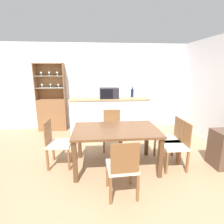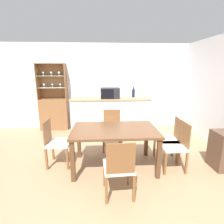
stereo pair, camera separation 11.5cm
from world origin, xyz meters
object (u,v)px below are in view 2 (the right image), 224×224
wine_bottle (133,93)px  dining_chair_side_left_far (56,142)px  dining_chair_head_near (119,167)px  dining_chair_head_far (112,130)px  dining_chair_side_right_far (169,140)px  dining_table (114,134)px  display_cabinet (54,110)px  microwave (110,93)px  dining_chair_side_right_near (175,146)px

wine_bottle → dining_chair_side_left_far: bearing=-134.9°
dining_chair_head_near → wine_bottle: size_ratio=3.04×
dining_chair_head_far → dining_chair_head_near: 1.59m
dining_chair_side_right_far → wine_bottle: 1.95m
dining_chair_head_far → wine_bottle: (0.68, 1.12, 0.69)m
dining_table → dining_chair_head_far: (0.00, 0.79, -0.20)m
display_cabinet → wine_bottle: bearing=-8.6°
dining_chair_side_right_far → dining_table: bearing=101.2°
dining_chair_head_far → dining_chair_side_right_far: same height
dining_table → wine_bottle: size_ratio=5.25×
microwave → dining_chair_head_near: bearing=-90.1°
dining_table → dining_chair_side_left_far: dining_chair_side_left_far is taller
dining_chair_side_right_far → dining_chair_side_left_far: bearing=93.8°
display_cabinet → dining_chair_head_near: size_ratio=2.22×
display_cabinet → dining_chair_side_right_near: 3.66m
dining_chair_side_right_near → wine_bottle: 2.21m
display_cabinet → dining_chair_side_right_near: (2.75, -2.41, -0.15)m
display_cabinet → microwave: 1.84m
dining_chair_side_left_far → microwave: size_ratio=1.74×
dining_table → dining_chair_side_right_far: bearing=7.2°
display_cabinet → wine_bottle: display_cabinet is taller
dining_chair_side_right_near → microwave: (-1.08, 1.89, 0.71)m
dining_chair_side_left_far → wine_bottle: wine_bottle is taller
display_cabinet → dining_chair_head_far: 2.23m
dining_chair_side_left_far → dining_chair_side_right_far: 2.17m
dining_chair_side_left_far → wine_bottle: size_ratio=3.04×
microwave → dining_chair_side_right_near: bearing=-60.2°
dining_table → microwave: (0.01, 1.75, 0.51)m
dining_chair_side_right_far → dining_chair_side_right_near: same height
dining_chair_side_right_near → wine_bottle: wine_bottle is taller
dining_chair_side_left_far → wine_bottle: 2.60m
display_cabinet → dining_chair_head_near: display_cabinet is taller
display_cabinet → microwave: display_cabinet is taller
dining_chair_head_far → dining_chair_side_right_near: 1.43m
microwave → dining_chair_side_left_far: bearing=-124.3°
dining_chair_head_far → wine_bottle: wine_bottle is taller
display_cabinet → microwave: bearing=-17.5°
microwave → dining_chair_side_right_far: bearing=-56.1°
dining_chair_side_left_far → dining_chair_side_right_near: bearing=84.9°
dining_chair_side_left_far → dining_chair_head_near: bearing=51.6°
dining_table → dining_chair_side_right_far: (1.09, 0.14, -0.20)m
dining_chair_head_far → wine_bottle: 1.48m
dining_chair_side_right_near → dining_chair_side_right_far: bearing=-0.4°
dining_table → dining_chair_side_left_far: (-1.09, 0.14, -0.20)m
display_cabinet → dining_chair_side_right_near: bearing=-41.3°
dining_table → dining_chair_side_right_near: size_ratio=1.73×
dining_chair_head_far → microwave: 1.19m
dining_table → dining_chair_side_right_near: (1.09, -0.14, -0.20)m
display_cabinet → dining_chair_side_right_far: size_ratio=2.22×
dining_table → display_cabinet: bearing=126.2°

